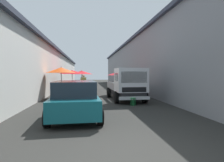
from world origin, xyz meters
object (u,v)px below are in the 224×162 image
object	(u,v)px
fruit_stall_near_left	(61,75)
delivery_truck	(128,85)
hatchback_car	(75,99)
parked_scooter	(122,88)
plastic_stool	(133,100)
fruit_stall_near_right	(123,75)
fruit_stall_far_left	(82,75)
fruit_stall_mid_lane	(72,75)
vendor_by_crates	(83,83)

from	to	relation	value
fruit_stall_near_left	delivery_truck	xyz separation A→B (m)	(-2.40, -4.41, -0.66)
hatchback_car	parked_scooter	distance (m)	10.84
plastic_stool	fruit_stall_near_right	bearing A→B (deg)	-4.65
fruit_stall_far_left	fruit_stall_mid_lane	xyz separation A→B (m)	(-2.35, 0.80, -0.03)
fruit_stall_mid_lane	parked_scooter	xyz separation A→B (m)	(-0.10, -4.63, -1.18)
delivery_truck	parked_scooter	distance (m)	6.09
hatchback_car	vendor_by_crates	bearing A→B (deg)	-0.57
delivery_truck	parked_scooter	bearing A→B (deg)	-6.71
fruit_stall_far_left	fruit_stall_near_right	bearing A→B (deg)	-143.21
hatchback_car	plastic_stool	bearing A→B (deg)	-49.49
fruit_stall_mid_lane	fruit_stall_near_left	xyz separation A→B (m)	(-3.72, 0.49, 0.08)
parked_scooter	fruit_stall_far_left	bearing A→B (deg)	57.33
hatchback_car	fruit_stall_near_right	bearing A→B (deg)	-23.09
parked_scooter	vendor_by_crates	bearing A→B (deg)	98.73
fruit_stall_mid_lane	hatchback_car	bearing A→B (deg)	-174.87
fruit_stall_near_right	plastic_stool	distance (m)	5.60
fruit_stall_near_right	delivery_truck	bearing A→B (deg)	174.14
fruit_stall_near_left	plastic_stool	world-z (taller)	fruit_stall_near_left
fruit_stall_far_left	hatchback_car	xyz separation A→B (m)	(-12.64, -0.12, -0.92)
fruit_stall_far_left	fruit_stall_near_right	distance (m)	5.86
fruit_stall_near_left	parked_scooter	bearing A→B (deg)	-54.77
delivery_truck	hatchback_car	bearing A→B (deg)	144.24
plastic_stool	fruit_stall_mid_lane	bearing A→B (deg)	26.48
fruit_stall_far_left	hatchback_car	world-z (taller)	fruit_stall_far_left
hatchback_car	delivery_truck	world-z (taller)	delivery_truck
delivery_truck	plastic_stool	size ratio (longest dim) A/B	11.45
parked_scooter	delivery_truck	bearing A→B (deg)	173.29
fruit_stall_far_left	fruit_stall_near_left	xyz separation A→B (m)	(-6.07, 1.29, 0.04)
fruit_stall_far_left	vendor_by_crates	bearing A→B (deg)	-175.87
fruit_stall_near_right	plastic_stool	world-z (taller)	fruit_stall_near_right
fruit_stall_far_left	plastic_stool	bearing A→B (deg)	-163.14
fruit_stall_far_left	parked_scooter	bearing A→B (deg)	-122.67
fruit_stall_near_left	vendor_by_crates	world-z (taller)	fruit_stall_near_left
fruit_stall_near_left	vendor_by_crates	size ratio (longest dim) A/B	1.36
fruit_stall_near_left	fruit_stall_near_right	world-z (taller)	fruit_stall_near_left
hatchback_car	fruit_stall_far_left	bearing A→B (deg)	0.55
vendor_by_crates	hatchback_car	bearing A→B (deg)	179.43
fruit_stall_near_right	vendor_by_crates	xyz separation A→B (m)	(1.68, 3.29, -0.66)
fruit_stall_mid_lane	fruit_stall_near_right	world-z (taller)	fruit_stall_mid_lane
fruit_stall_far_left	fruit_stall_near_left	world-z (taller)	fruit_stall_near_left
hatchback_car	vendor_by_crates	distance (m)	9.63
fruit_stall_near_left	fruit_stall_near_right	size ratio (longest dim) A/B	0.84
hatchback_car	plastic_stool	xyz separation A→B (m)	(2.52, -2.95, -0.41)
fruit_stall_near_right	plastic_stool	size ratio (longest dim) A/B	6.27
hatchback_car	plastic_stool	size ratio (longest dim) A/B	9.14
fruit_stall_far_left	plastic_stool	size ratio (longest dim) A/B	5.37
hatchback_car	delivery_truck	xyz separation A→B (m)	(4.17, -3.00, 0.30)
delivery_truck	vendor_by_crates	bearing A→B (deg)	28.00
vendor_by_crates	parked_scooter	world-z (taller)	vendor_by_crates
fruit_stall_near_left	fruit_stall_far_left	bearing A→B (deg)	-12.00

